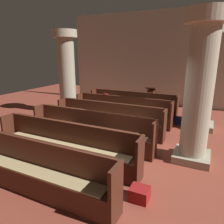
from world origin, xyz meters
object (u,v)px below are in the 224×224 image
pew_row_4 (65,143)px  pew_row_3 (90,128)px  pillar_aisle_rear (199,88)px  pew_row_2 (108,117)px  kneeler_box_navy (182,121)px  hymn_book (105,94)px  pew_row_5 (28,165)px  pew_row_0 (132,103)px  pew_row_1 (122,109)px  lectern (151,101)px  kneeler_box_red (139,194)px  pillar_far_side (67,71)px  pillar_aisle_side (205,76)px

pew_row_4 → pew_row_3: bearing=90.0°
pillar_aisle_rear → pew_row_2: bearing=163.3°
pew_row_3 → kneeler_box_navy: size_ratio=8.56×
kneeler_box_navy → pew_row_4: bearing=-116.9°
hymn_book → pew_row_5: bearing=-80.6°
pew_row_0 → pew_row_1: size_ratio=1.00×
pew_row_2 → pillar_aisle_rear: pillar_aisle_rear is taller
pew_row_2 → lectern: size_ratio=3.42×
pew_row_2 → pew_row_3: size_ratio=1.00×
kneeler_box_red → kneeler_box_navy: bearing=88.9°
pew_row_2 → pillar_aisle_rear: 3.08m
pew_row_4 → pillar_far_side: pillar_far_side is taller
pew_row_5 → kneeler_box_navy: (2.09, 5.24, -0.38)m
pew_row_4 → lectern: 5.54m
pew_row_2 → pillar_aisle_side: size_ratio=1.08×
hymn_book → kneeler_box_red: hymn_book is taller
pew_row_0 → pew_row_4: same height
hymn_book → pillar_far_side: bearing=177.8°
pew_row_4 → pillar_aisle_rear: (2.69, 1.45, 1.28)m
pew_row_1 → pew_row_3: (0.00, -2.25, 0.00)m
pew_row_5 → kneeler_box_navy: bearing=68.3°
pew_row_2 → hymn_book: (-0.78, 1.31, 0.48)m
pillar_aisle_rear → kneeler_box_navy: bearing=102.7°
hymn_book → pillar_aisle_side: bearing=7.4°
pew_row_5 → pillar_aisle_side: pillar_aisle_side is taller
pew_row_2 → pew_row_5: size_ratio=1.00×
pew_row_1 → kneeler_box_red: (2.00, -3.89, -0.39)m
pillar_aisle_side → kneeler_box_navy: size_ratio=7.93×
pew_row_3 → pillar_far_side: size_ratio=1.08×
pew_row_3 → pew_row_5: same height
kneeler_box_red → hymn_book: bearing=124.2°
pew_row_5 → kneeler_box_navy: pew_row_5 is taller
pew_row_0 → pew_row_1: same height
pew_row_2 → pew_row_4: size_ratio=1.00×
kneeler_box_navy → pew_row_5: bearing=-111.7°
pew_row_1 → pillar_aisle_side: 3.04m
pew_row_2 → pew_row_5: bearing=-90.0°
pillar_far_side → pillar_aisle_rear: same height
pew_row_3 → lectern: lectern is taller
pillar_far_side → hymn_book: pillar_far_side is taller
pew_row_4 → pillar_far_side: size_ratio=1.08×
lectern → kneeler_box_navy: (1.58, -1.40, -0.32)m
pillar_aisle_rear → kneeler_box_red: size_ratio=10.15×
pew_row_2 → lectern: bearing=81.1°
pew_row_1 → kneeler_box_navy: bearing=19.4°
pew_row_0 → hymn_book: bearing=-129.4°
pew_row_4 → hymn_book: size_ratio=17.60×
pew_row_0 → pew_row_2: size_ratio=1.00×
pew_row_1 → kneeler_box_navy: size_ratio=8.56×
kneeler_box_navy → kneeler_box_red: bearing=-91.1°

